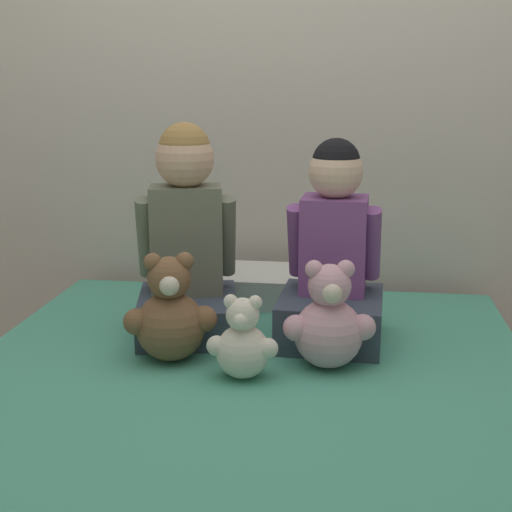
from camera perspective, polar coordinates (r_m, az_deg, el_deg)
The scene contains 8 objects.
wall_behind_bed at distance 2.84m, azimuth 2.05°, elevation 14.06°, with size 8.00×0.06×2.50m.
bed at distance 2.08m, azimuth -1.23°, elevation -15.75°, with size 1.65×1.88×0.44m.
child_on_left at distance 2.30m, azimuth -5.57°, elevation 0.94°, with size 0.38×0.42×0.68m.
child_on_right at distance 2.24m, azimuth 6.17°, elevation -0.37°, with size 0.33×0.36×0.63m.
teddy_bear_held_by_left_child at distance 2.10m, azimuth -6.87°, elevation -4.75°, with size 0.27×0.20×0.32m.
teddy_bear_held_by_right_child at distance 2.05m, azimuth 5.84°, elevation -5.34°, with size 0.26×0.20×0.32m.
teddy_bear_between_children at distance 1.98m, azimuth -1.05°, elevation -6.99°, with size 0.20×0.15×0.24m.
pillow_at_headboard at distance 2.66m, azimuth 1.28°, elevation -2.41°, with size 0.55×0.31×0.11m.
Camera 1 is at (0.29, -1.78, 1.25)m, focal length 50.00 mm.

